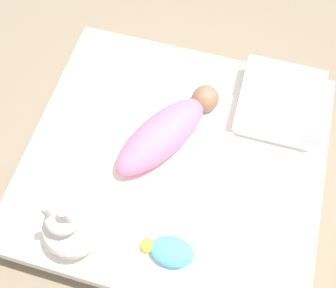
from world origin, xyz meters
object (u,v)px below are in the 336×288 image
(turtle_plush, at_px, (169,251))
(pillow, at_px, (279,102))
(bunny_plush, at_px, (71,228))
(swaddled_baby, at_px, (167,131))

(turtle_plush, bearing_deg, pillow, -111.60)
(bunny_plush, bearing_deg, swaddled_baby, -113.38)
(pillow, bearing_deg, swaddled_baby, 32.61)
(swaddled_baby, bearing_deg, bunny_plush, -173.10)
(pillow, bearing_deg, turtle_plush, 68.40)
(swaddled_baby, bearing_deg, pillow, -27.11)
(swaddled_baby, xyz_separation_m, turtle_plush, (-0.12, 0.41, -0.03))
(pillow, bearing_deg, bunny_plush, 50.11)
(bunny_plush, relative_size, turtle_plush, 1.80)
(swaddled_baby, bearing_deg, turtle_plush, -133.09)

